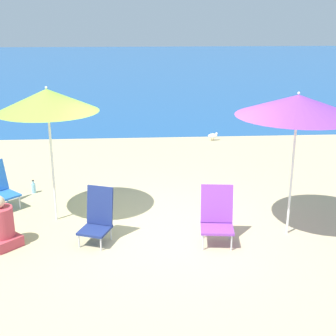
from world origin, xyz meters
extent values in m
plane|color=#C6B284|center=(0.00, 0.00, 0.00)|extent=(60.00, 60.00, 0.00)
cube|color=#1E5699|center=(0.00, 26.01, 0.00)|extent=(60.00, 40.00, 0.01)
cylinder|color=white|center=(-1.78, 0.57, 0.92)|extent=(0.04, 0.04, 1.85)
cone|color=#8ECC3D|center=(-1.78, 0.57, 2.03)|extent=(1.60, 1.60, 0.36)
sphere|color=white|center=(-1.78, 0.57, 2.22)|extent=(0.04, 0.04, 0.04)
cylinder|color=white|center=(1.95, -0.20, 0.94)|extent=(0.04, 0.04, 1.89)
cone|color=purple|center=(1.95, -0.20, 2.04)|extent=(1.82, 1.82, 0.31)
sphere|color=white|center=(1.95, -0.20, 2.22)|extent=(0.04, 0.04, 0.04)
cylinder|color=silver|center=(-1.28, -0.47, 0.10)|extent=(0.02, 0.02, 0.20)
cylinder|color=silver|center=(-0.95, -0.59, 0.10)|extent=(0.02, 0.02, 0.20)
cylinder|color=silver|center=(-1.15, -0.12, 0.10)|extent=(0.02, 0.02, 0.20)
cylinder|color=silver|center=(-0.82, -0.25, 0.10)|extent=(0.02, 0.02, 0.20)
cube|color=navy|center=(-1.05, -0.36, 0.22)|extent=(0.54, 0.55, 0.04)
cube|color=navy|center=(-0.98, -0.15, 0.54)|extent=(0.43, 0.26, 0.59)
cylinder|color=silver|center=(0.55, -0.67, 0.12)|extent=(0.02, 0.02, 0.25)
cylinder|color=silver|center=(0.96, -0.71, 0.12)|extent=(0.02, 0.02, 0.25)
cylinder|color=silver|center=(0.59, -0.29, 0.12)|extent=(0.02, 0.02, 0.25)
cylinder|color=silver|center=(1.00, -0.34, 0.12)|extent=(0.02, 0.02, 0.25)
cube|color=purple|center=(0.77, -0.50, 0.26)|extent=(0.53, 0.50, 0.04)
cube|color=purple|center=(0.80, -0.28, 0.57)|extent=(0.50, 0.22, 0.57)
cylinder|color=silver|center=(-2.50, 1.08, 0.12)|extent=(0.02, 0.02, 0.24)
cylinder|color=silver|center=(-2.79, 1.38, 0.12)|extent=(0.02, 0.02, 0.24)
cube|color=blue|center=(-2.80, 1.08, 0.26)|extent=(0.70, 0.70, 0.04)
cube|color=#BF3F4C|center=(-2.43, -0.33, 0.08)|extent=(0.64, 0.64, 0.16)
cylinder|color=#BF3F4C|center=(-2.43, -0.33, 0.39)|extent=(0.38, 0.38, 0.45)
cylinder|color=#8CCCEA|center=(-2.41, 1.85, 0.09)|extent=(0.08, 0.08, 0.18)
cylinder|color=#8CCCEA|center=(-2.41, 1.85, 0.22)|extent=(0.04, 0.04, 0.06)
cylinder|color=black|center=(-2.41, 1.85, 0.25)|extent=(0.04, 0.04, 0.02)
cylinder|color=gold|center=(1.65, 5.57, 0.04)|extent=(0.01, 0.01, 0.07)
cylinder|color=gold|center=(1.70, 5.57, 0.04)|extent=(0.01, 0.01, 0.07)
ellipsoid|color=white|center=(1.68, 5.57, 0.14)|extent=(0.26, 0.11, 0.13)
sphere|color=white|center=(1.78, 5.57, 0.19)|extent=(0.07, 0.07, 0.07)
camera|label=1|loc=(-0.38, -6.78, 3.29)|focal=50.00mm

